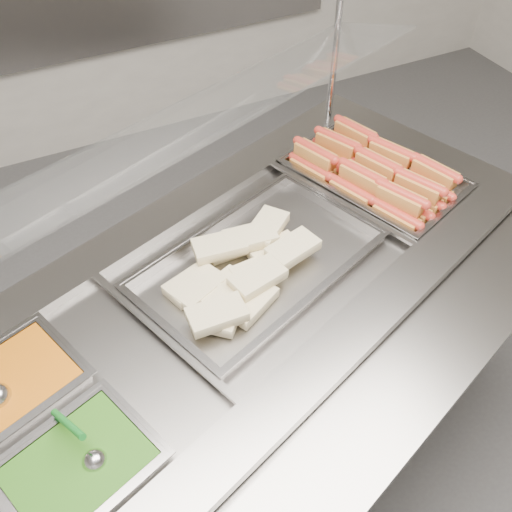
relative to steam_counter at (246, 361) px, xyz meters
name	(u,v)px	position (x,y,z in m)	size (l,w,h in m)	color
ground	(293,482)	(0.06, -0.28, -0.46)	(6.00, 6.00, 0.00)	#4C4C4E
steam_counter	(246,361)	(0.00, 0.00, 0.00)	(2.09, 1.45, 0.92)	slate
tray_rail	(392,390)	(0.18, -0.49, 0.41)	(1.81, 0.95, 0.05)	gray
sneeze_guard	(181,130)	(-0.08, 0.21, 0.83)	(1.68, 0.85, 0.45)	silver
pan_hotdogs	(373,183)	(0.60, 0.22, 0.42)	(0.52, 0.64, 0.10)	gray
pan_wraps	(258,266)	(0.06, 0.02, 0.43)	(0.79, 0.62, 0.07)	gray
pan_beans	(14,391)	(-0.67, -0.08, 0.42)	(0.37, 0.33, 0.10)	gray
pan_peas	(82,473)	(-0.57, -0.36, 0.42)	(0.37, 0.33, 0.10)	gray
hotdogs_in_buns	(372,173)	(0.58, 0.21, 0.47)	(0.43, 0.57, 0.12)	#A86C23
tortilla_wraps	(240,270)	(-0.01, 0.00, 0.46)	(0.48, 0.39, 0.07)	beige
serving_spoon	(90,455)	(-0.54, -0.36, 0.47)	(0.09, 0.18, 0.14)	#B5B5BA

